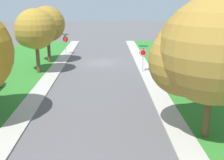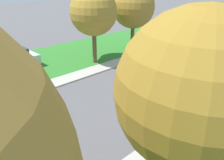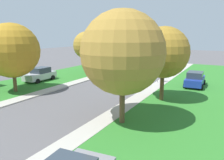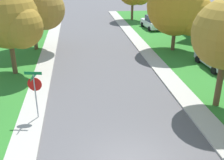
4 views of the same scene
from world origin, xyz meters
The scene contains 8 objects.
ground_plane centered at (0.00, 0.00, 0.00)m, with size 120.00×120.00×0.00m, color #565456.
sidewalk_east centered at (4.70, 12.00, 0.05)m, with size 1.40×56.00×0.10m, color #ADA89E.
stop_sign_near_corner centered at (4.70, -4.71, 1.89)m, with size 0.90×0.90×2.77m.
stop_sign_far_corner centered at (-4.30, 4.48, 1.89)m, with size 0.91×0.91×2.77m.
car_silver_near_corner centered at (9.19, 10.53, 0.87)m, with size 2.18×4.37×1.76m.
tree_sidewalk_mid centered at (6.18, -0.32, 4.28)m, with size 4.28×3.98×6.41m.
tree_corner_large centered at (6.30, 4.35, 4.24)m, with size 4.17×3.88×6.32m.
tree_sidewalk_far centered at (-6.55, 11.27, 4.19)m, with size 4.79×4.46×6.57m.
Camera 2 is at (-9.21, 16.78, 7.10)m, focal length 37.63 mm.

